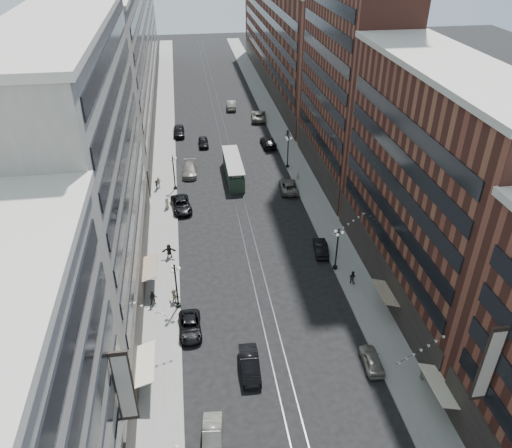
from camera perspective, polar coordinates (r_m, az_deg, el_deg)
ground at (r=81.80m, az=-2.76°, el=6.04°), size 220.00×220.00×0.00m
sidewalk_west at (r=90.65m, az=-10.45°, el=8.28°), size 4.00×180.00×0.15m
sidewalk_east at (r=92.33m, az=3.45°, el=9.21°), size 4.00×180.00×0.15m
rail_west at (r=90.81m, az=-3.89°, el=8.74°), size 0.12×180.00×0.02m
rail_east at (r=90.91m, az=-3.00°, el=8.80°), size 0.12×180.00×0.02m
building_west_mid at (r=52.07m, az=-18.84°, el=5.48°), size 8.00×36.00×28.00m
building_west_far at (r=112.02m, az=-14.27°, el=19.38°), size 8.00×90.00×26.00m
building_east_mid at (r=53.30m, az=19.35°, el=3.57°), size 8.00×30.00×24.00m
building_east_tower at (r=74.74m, az=11.08°, el=20.07°), size 8.00×26.00×42.00m
building_east_far at (r=122.95m, az=3.11°, el=20.83°), size 8.00×72.00×24.00m
lamppost_sw_far at (r=52.67m, az=-9.11°, el=-6.85°), size 1.03×1.14×5.52m
lamppost_sw_mid at (r=75.69m, az=-9.39°, el=5.98°), size 1.03×1.14×5.52m
lamppost_se_far at (r=58.11m, az=9.24°, el=-2.70°), size 1.03×1.14×5.52m
lamppost_se_mid at (r=81.81m, az=3.67°, el=8.40°), size 1.03×1.14×5.52m
streetcar at (r=79.21m, az=-2.62°, el=6.29°), size 2.50×11.28×3.12m
car_1 at (r=42.87m, az=-5.03°, el=-23.09°), size 1.95×4.48×1.43m
car_2 at (r=51.33m, az=-7.55°, el=-11.53°), size 2.25×4.81×1.33m
car_4 at (r=48.96m, az=13.09°, el=-14.90°), size 1.85×4.13×1.38m
car_5 at (r=47.24m, az=-0.72°, el=-15.80°), size 1.86×4.92×1.60m
pedestrian_2 at (r=54.64m, az=-11.65°, el=-8.29°), size 0.88×0.52×1.77m
pedestrian_4 at (r=48.76m, az=18.53°, el=-15.81°), size 0.52×0.98×1.61m
car_7 at (r=71.26m, az=-8.54°, el=2.19°), size 3.18×5.79×1.54m
car_8 at (r=81.11m, az=-7.58°, el=6.18°), size 2.55×5.69×1.62m
car_9 at (r=96.56m, az=-8.82°, el=10.45°), size 2.13×5.18×1.76m
car_10 at (r=62.06m, az=7.41°, el=-2.70°), size 2.11×4.55×1.44m
car_11 at (r=75.59m, az=3.76°, el=4.33°), size 2.90×5.57×1.50m
car_12 at (r=90.75m, az=1.41°, el=9.35°), size 2.49×5.74×1.65m
car_13 at (r=91.40m, az=-6.03°, el=9.29°), size 1.76×4.30×1.46m
car_14 at (r=109.87m, az=-2.82°, el=13.47°), size 2.31×5.49×1.76m
pedestrian_5 at (r=61.25m, az=-9.91°, el=-3.06°), size 1.73×0.53×1.86m
pedestrian_6 at (r=77.52m, az=-11.08°, el=4.72°), size 1.07×0.70×1.68m
pedestrian_7 at (r=57.46m, az=10.94°, el=-5.97°), size 0.90×0.85×1.65m
pedestrian_8 at (r=78.69m, az=4.81°, el=5.60°), size 0.65×0.52×1.54m
pedestrian_9 at (r=93.67m, az=3.65°, el=10.16°), size 1.13×0.52×1.72m
car_extra_0 at (r=103.42m, az=0.30°, el=12.29°), size 3.63×6.54×1.73m
pedestrian_extra_0 at (r=71.53m, az=-10.15°, el=2.37°), size 0.93×0.87×1.69m
pedestrian_extra_1 at (r=76.85m, az=-11.26°, el=4.39°), size 0.43×1.01×1.55m
pedestrian_extra_2 at (r=54.65m, az=-9.31°, el=-8.05°), size 1.35×1.50×1.70m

